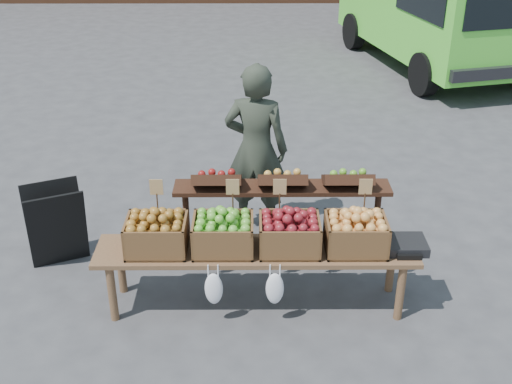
{
  "coord_description": "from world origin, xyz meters",
  "views": [
    {
      "loc": [
        -0.19,
        -4.82,
        3.47
      ],
      "look_at": [
        -0.16,
        0.22,
        0.85
      ],
      "focal_mm": 45.0,
      "sensor_mm": 36.0,
      "label": 1
    }
  ],
  "objects_px": {
    "back_table": "(282,212)",
    "crate_golden_apples": "(157,235)",
    "vendor": "(256,150)",
    "chalkboard_sign": "(56,225)",
    "delivery_van": "(438,7)",
    "crate_russet_pears": "(223,235)",
    "crate_green_apples": "(356,235)",
    "weighing_scale": "(406,245)",
    "crate_red_apples": "(289,235)",
    "display_bench": "(256,277)"
  },
  "relations": [
    {
      "from": "crate_russet_pears",
      "to": "crate_red_apples",
      "type": "bearing_deg",
      "value": 0.0
    },
    {
      "from": "vendor",
      "to": "back_table",
      "type": "distance_m",
      "value": 0.77
    },
    {
      "from": "display_bench",
      "to": "crate_golden_apples",
      "type": "relative_size",
      "value": 5.4
    },
    {
      "from": "crate_red_apples",
      "to": "back_table",
      "type": "bearing_deg",
      "value": 92.56
    },
    {
      "from": "crate_red_apples",
      "to": "weighing_scale",
      "type": "xyz_separation_m",
      "value": [
        0.97,
        0.0,
        -0.1
      ]
    },
    {
      "from": "weighing_scale",
      "to": "delivery_van",
      "type": "bearing_deg",
      "value": 74.06
    },
    {
      "from": "crate_golden_apples",
      "to": "crate_red_apples",
      "type": "xyz_separation_m",
      "value": [
        1.1,
        0.0,
        0.0
      ]
    },
    {
      "from": "delivery_van",
      "to": "chalkboard_sign",
      "type": "relative_size",
      "value": 6.04
    },
    {
      "from": "back_table",
      "to": "crate_green_apples",
      "type": "xyz_separation_m",
      "value": [
        0.58,
        -0.72,
        0.19
      ]
    },
    {
      "from": "weighing_scale",
      "to": "display_bench",
      "type": "bearing_deg",
      "value": 180.0
    },
    {
      "from": "delivery_van",
      "to": "display_bench",
      "type": "distance_m",
      "value": 8.1
    },
    {
      "from": "display_bench",
      "to": "delivery_van",
      "type": "bearing_deg",
      "value": 65.48
    },
    {
      "from": "chalkboard_sign",
      "to": "delivery_van",
      "type": "bearing_deg",
      "value": 28.32
    },
    {
      "from": "delivery_van",
      "to": "back_table",
      "type": "relative_size",
      "value": 2.32
    },
    {
      "from": "delivery_van",
      "to": "crate_green_apples",
      "type": "bearing_deg",
      "value": -122.87
    },
    {
      "from": "display_bench",
      "to": "crate_golden_apples",
      "type": "xyz_separation_m",
      "value": [
        -0.82,
        0.0,
        0.42
      ]
    },
    {
      "from": "display_bench",
      "to": "crate_red_apples",
      "type": "height_order",
      "value": "crate_red_apples"
    },
    {
      "from": "vendor",
      "to": "back_table",
      "type": "height_order",
      "value": "vendor"
    },
    {
      "from": "crate_russet_pears",
      "to": "chalkboard_sign",
      "type": "bearing_deg",
      "value": 156.85
    },
    {
      "from": "display_bench",
      "to": "vendor",
      "type": "bearing_deg",
      "value": 89.77
    },
    {
      "from": "vendor",
      "to": "back_table",
      "type": "bearing_deg",
      "value": 122.44
    },
    {
      "from": "chalkboard_sign",
      "to": "back_table",
      "type": "bearing_deg",
      "value": -22.63
    },
    {
      "from": "delivery_van",
      "to": "back_table",
      "type": "xyz_separation_m",
      "value": [
        -3.1,
        -6.61,
        -0.57
      ]
    },
    {
      "from": "crate_russet_pears",
      "to": "crate_green_apples",
      "type": "distance_m",
      "value": 1.1
    },
    {
      "from": "delivery_van",
      "to": "crate_golden_apples",
      "type": "height_order",
      "value": "delivery_van"
    },
    {
      "from": "delivery_van",
      "to": "chalkboard_sign",
      "type": "bearing_deg",
      "value": -142.12
    },
    {
      "from": "vendor",
      "to": "delivery_van",
      "type": "bearing_deg",
      "value": -107.25
    },
    {
      "from": "chalkboard_sign",
      "to": "weighing_scale",
      "type": "relative_size",
      "value": 2.38
    },
    {
      "from": "chalkboard_sign",
      "to": "crate_red_apples",
      "type": "distance_m",
      "value": 2.29
    },
    {
      "from": "crate_red_apples",
      "to": "vendor",
      "type": "bearing_deg",
      "value": 101.25
    },
    {
      "from": "back_table",
      "to": "display_bench",
      "type": "height_order",
      "value": "back_table"
    },
    {
      "from": "vendor",
      "to": "crate_russet_pears",
      "type": "bearing_deg",
      "value": 90.25
    },
    {
      "from": "crate_green_apples",
      "to": "delivery_van",
      "type": "bearing_deg",
      "value": 71.04
    },
    {
      "from": "chalkboard_sign",
      "to": "crate_russet_pears",
      "type": "xyz_separation_m",
      "value": [
        1.61,
        -0.69,
        0.31
      ]
    },
    {
      "from": "crate_golden_apples",
      "to": "crate_green_apples",
      "type": "distance_m",
      "value": 1.65
    },
    {
      "from": "crate_golden_apples",
      "to": "delivery_van",
      "type": "bearing_deg",
      "value": 60.38
    },
    {
      "from": "display_bench",
      "to": "crate_green_apples",
      "type": "height_order",
      "value": "crate_green_apples"
    },
    {
      "from": "vendor",
      "to": "chalkboard_sign",
      "type": "distance_m",
      "value": 2.06
    },
    {
      "from": "crate_green_apples",
      "to": "weighing_scale",
      "type": "distance_m",
      "value": 0.44
    },
    {
      "from": "display_bench",
      "to": "crate_russet_pears",
      "type": "distance_m",
      "value": 0.51
    },
    {
      "from": "back_table",
      "to": "crate_golden_apples",
      "type": "bearing_deg",
      "value": -146.01
    },
    {
      "from": "delivery_van",
      "to": "chalkboard_sign",
      "type": "distance_m",
      "value": 8.48
    },
    {
      "from": "crate_green_apples",
      "to": "crate_red_apples",
      "type": "bearing_deg",
      "value": 180.0
    },
    {
      "from": "crate_red_apples",
      "to": "crate_green_apples",
      "type": "height_order",
      "value": "same"
    },
    {
      "from": "delivery_van",
      "to": "crate_russet_pears",
      "type": "xyz_separation_m",
      "value": [
        -3.62,
        -7.33,
        -0.38
      ]
    },
    {
      "from": "back_table",
      "to": "crate_golden_apples",
      "type": "relative_size",
      "value": 4.2
    },
    {
      "from": "vendor",
      "to": "crate_red_apples",
      "type": "xyz_separation_m",
      "value": [
        0.27,
        -1.36,
        -0.18
      ]
    },
    {
      "from": "back_table",
      "to": "crate_golden_apples",
      "type": "distance_m",
      "value": 1.3
    },
    {
      "from": "crate_golden_apples",
      "to": "weighing_scale",
      "type": "relative_size",
      "value": 1.47
    },
    {
      "from": "crate_green_apples",
      "to": "weighing_scale",
      "type": "height_order",
      "value": "crate_green_apples"
    }
  ]
}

